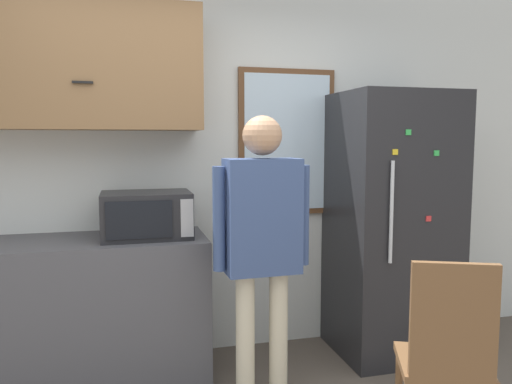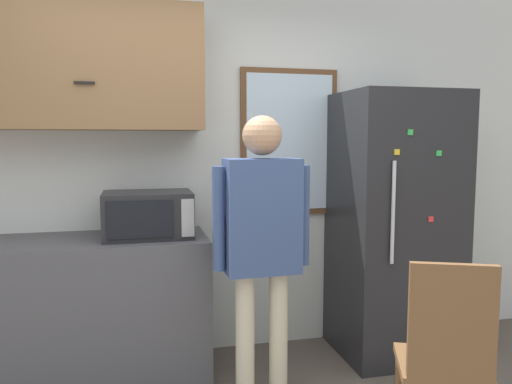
# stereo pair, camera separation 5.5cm
# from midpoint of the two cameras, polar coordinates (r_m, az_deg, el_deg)

# --- Properties ---
(back_wall) EXTENTS (6.00, 0.06, 2.70)m
(back_wall) POSITION_cam_midpoint_polar(r_m,az_deg,el_deg) (3.63, -6.78, 2.68)
(back_wall) COLOR silver
(back_wall) RESTS_ON ground_plane
(counter) EXTENTS (2.24, 0.62, 0.93)m
(counter) POSITION_cam_midpoint_polar(r_m,az_deg,el_deg) (3.49, -24.23, -12.74)
(counter) COLOR #4C4C51
(counter) RESTS_ON ground_plane
(upper_cabinets) EXTENTS (2.24, 0.39, 0.79)m
(upper_cabinets) POSITION_cam_midpoint_polar(r_m,az_deg,el_deg) (3.47, -24.97, 13.05)
(upper_cabinets) COLOR olive
(microwave) EXTENTS (0.56, 0.41, 0.29)m
(microwave) POSITION_cam_midpoint_polar(r_m,az_deg,el_deg) (3.27, -11.79, -2.53)
(microwave) COLOR #232326
(microwave) RESTS_ON counter
(person) EXTENTS (0.57, 0.23, 1.69)m
(person) POSITION_cam_midpoint_polar(r_m,az_deg,el_deg) (2.87, 1.24, -4.55)
(person) COLOR beige
(person) RESTS_ON ground_plane
(refrigerator) EXTENTS (0.79, 0.73, 1.89)m
(refrigerator) POSITION_cam_midpoint_polar(r_m,az_deg,el_deg) (3.74, 15.90, -3.66)
(refrigerator) COLOR #232326
(refrigerator) RESTS_ON ground_plane
(chair) EXTENTS (0.54, 0.54, 1.01)m
(chair) POSITION_cam_midpoint_polar(r_m,az_deg,el_deg) (2.64, 21.44, -16.89)
(chair) COLOR brown
(chair) RESTS_ON ground_plane
(window) EXTENTS (0.74, 0.05, 1.08)m
(window) POSITION_cam_midpoint_polar(r_m,az_deg,el_deg) (3.73, 4.21, 5.67)
(window) COLOR brown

